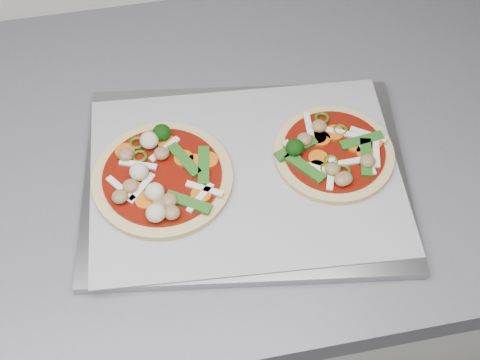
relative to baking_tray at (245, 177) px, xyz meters
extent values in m
cube|color=silver|center=(0.01, 0.07, -0.48)|extent=(3.60, 0.60, 0.86)
cube|color=slate|center=(0.01, 0.07, -0.03)|extent=(3.60, 0.60, 0.04)
cube|color=gray|center=(0.00, 0.00, 0.00)|extent=(0.45, 0.36, 0.01)
cube|color=#A1A0A5|center=(0.00, 0.00, 0.01)|extent=(0.41, 0.31, 0.00)
cylinder|color=tan|center=(-0.10, 0.01, 0.01)|extent=(0.19, 0.19, 0.01)
cylinder|color=maroon|center=(-0.10, 0.01, 0.02)|extent=(0.16, 0.16, 0.00)
cube|color=#265E1E|center=(-0.07, 0.02, 0.02)|extent=(0.04, 0.06, 0.00)
cylinder|color=#D95E06|center=(-0.15, 0.05, 0.02)|extent=(0.03, 0.03, 0.00)
cylinder|color=#D95E06|center=(-0.06, 0.02, 0.02)|extent=(0.03, 0.03, 0.00)
cube|color=white|center=(-0.10, 0.05, 0.02)|extent=(0.04, 0.03, 0.00)
cube|color=#265E1E|center=(-0.05, 0.01, 0.02)|extent=(0.02, 0.06, 0.00)
cube|color=white|center=(-0.06, -0.04, 0.02)|extent=(0.04, 0.04, 0.00)
ellipsoid|color=olive|center=(-0.16, -0.02, 0.03)|extent=(0.03, 0.03, 0.01)
torus|color=#2F480B|center=(-0.13, 0.04, 0.02)|extent=(0.02, 0.02, 0.00)
ellipsoid|color=beige|center=(-0.13, 0.01, 0.03)|extent=(0.03, 0.03, 0.02)
cylinder|color=#D95E06|center=(-0.06, -0.03, 0.02)|extent=(0.03, 0.03, 0.00)
ellipsoid|color=olive|center=(-0.10, 0.04, 0.03)|extent=(0.02, 0.02, 0.01)
ellipsoid|color=olive|center=(-0.14, 0.04, 0.03)|extent=(0.02, 0.02, 0.01)
cylinder|color=#D95E06|center=(-0.09, 0.05, 0.02)|extent=(0.03, 0.03, 0.00)
cylinder|color=#D95E06|center=(-0.11, 0.07, 0.02)|extent=(0.03, 0.03, 0.00)
cube|color=white|center=(-0.16, 0.00, 0.02)|extent=(0.03, 0.04, 0.00)
ellipsoid|color=beige|center=(-0.11, 0.06, 0.03)|extent=(0.03, 0.03, 0.02)
cylinder|color=#D95E06|center=(-0.07, 0.03, 0.02)|extent=(0.03, 0.03, 0.00)
cube|color=white|center=(-0.13, -0.01, 0.02)|extent=(0.04, 0.04, 0.00)
ellipsoid|color=beige|center=(-0.12, -0.05, 0.03)|extent=(0.03, 0.03, 0.02)
cube|color=white|center=(-0.06, -0.02, 0.02)|extent=(0.05, 0.03, 0.00)
ellipsoid|color=#10370B|center=(-0.10, 0.07, 0.03)|extent=(0.03, 0.03, 0.02)
ellipsoid|color=beige|center=(-0.12, -0.02, 0.03)|extent=(0.03, 0.03, 0.02)
cylinder|color=#D95E06|center=(-0.04, 0.02, 0.02)|extent=(0.03, 0.03, 0.00)
cylinder|color=#D95E06|center=(-0.13, -0.03, 0.02)|extent=(0.03, 0.03, 0.00)
torus|color=#2F480B|center=(-0.13, 0.06, 0.02)|extent=(0.03, 0.03, 0.00)
ellipsoid|color=olive|center=(-0.14, -0.01, 0.03)|extent=(0.03, 0.03, 0.01)
ellipsoid|color=olive|center=(-0.10, -0.05, 0.03)|extent=(0.02, 0.02, 0.01)
ellipsoid|color=olive|center=(-0.11, -0.04, 0.03)|extent=(0.03, 0.03, 0.01)
cube|color=#265E1E|center=(-0.08, -0.04, 0.02)|extent=(0.06, 0.04, 0.00)
cylinder|color=#D95E06|center=(-0.14, -0.01, 0.02)|extent=(0.03, 0.03, 0.00)
ellipsoid|color=olive|center=(-0.10, -0.03, 0.03)|extent=(0.03, 0.03, 0.01)
cube|color=white|center=(-0.13, 0.03, 0.02)|extent=(0.05, 0.02, 0.00)
cylinder|color=tan|center=(0.12, 0.01, 0.01)|extent=(0.17, 0.17, 0.01)
cylinder|color=maroon|center=(0.12, 0.01, 0.02)|extent=(0.14, 0.14, 0.00)
cube|color=#265E1E|center=(0.15, -0.01, 0.02)|extent=(0.03, 0.06, 0.00)
ellipsoid|color=olive|center=(0.11, 0.04, 0.03)|extent=(0.02, 0.02, 0.01)
cylinder|color=#D95E06|center=(0.09, 0.00, 0.02)|extent=(0.03, 0.03, 0.00)
torus|color=#2F480B|center=(0.10, -0.02, 0.02)|extent=(0.02, 0.02, 0.00)
cylinder|color=#D95E06|center=(0.09, -0.02, 0.02)|extent=(0.03, 0.03, 0.00)
ellipsoid|color=#10370B|center=(0.07, 0.01, 0.03)|extent=(0.03, 0.03, 0.02)
cube|color=white|center=(0.17, 0.02, 0.02)|extent=(0.04, 0.03, 0.00)
cube|color=#265E1E|center=(0.07, 0.02, 0.02)|extent=(0.06, 0.03, 0.00)
cube|color=white|center=(0.14, 0.03, 0.02)|extent=(0.05, 0.03, 0.00)
cylinder|color=#D95E06|center=(0.12, 0.03, 0.02)|extent=(0.03, 0.03, 0.00)
cube|color=white|center=(0.09, -0.02, 0.02)|extent=(0.05, 0.03, 0.00)
cylinder|color=#D95E06|center=(0.15, -0.01, 0.02)|extent=(0.03, 0.03, 0.00)
ellipsoid|color=olive|center=(0.11, -0.04, 0.03)|extent=(0.03, 0.03, 0.01)
cube|color=white|center=(0.10, -0.03, 0.02)|extent=(0.02, 0.05, 0.00)
ellipsoid|color=olive|center=(0.12, -0.04, 0.03)|extent=(0.03, 0.03, 0.01)
torus|color=#2F480B|center=(0.11, 0.06, 0.02)|extent=(0.02, 0.02, 0.00)
cube|color=white|center=(0.09, 0.05, 0.02)|extent=(0.01, 0.05, 0.00)
cylinder|color=#D95E06|center=(0.10, 0.03, 0.02)|extent=(0.03, 0.03, 0.00)
torus|color=#2F480B|center=(0.13, 0.03, 0.02)|extent=(0.03, 0.03, 0.00)
ellipsoid|color=olive|center=(0.08, 0.03, 0.03)|extent=(0.03, 0.03, 0.01)
cube|color=white|center=(0.17, -0.01, 0.02)|extent=(0.02, 0.05, 0.00)
cylinder|color=#D95E06|center=(0.16, 0.01, 0.02)|extent=(0.03, 0.03, 0.00)
cube|color=white|center=(0.13, -0.02, 0.02)|extent=(0.05, 0.01, 0.00)
cube|color=white|center=(0.15, -0.02, 0.02)|extent=(0.01, 0.05, 0.00)
cube|color=#265E1E|center=(0.07, -0.01, 0.02)|extent=(0.05, 0.06, 0.00)
torus|color=#2F480B|center=(0.11, -0.01, 0.02)|extent=(0.03, 0.03, 0.00)
torus|color=#2F480B|center=(0.12, -0.03, 0.02)|extent=(0.03, 0.03, 0.00)
cylinder|color=#D95E06|center=(0.17, 0.01, 0.02)|extent=(0.03, 0.03, 0.00)
cylinder|color=#D95E06|center=(0.15, 0.01, 0.02)|extent=(0.03, 0.03, 0.00)
cube|color=white|center=(0.06, 0.01, 0.02)|extent=(0.02, 0.05, 0.00)
ellipsoid|color=olive|center=(0.15, -0.02, 0.03)|extent=(0.03, 0.03, 0.01)
cylinder|color=#D95E06|center=(0.10, 0.03, 0.02)|extent=(0.03, 0.03, 0.00)
ellipsoid|color=olive|center=(0.10, -0.03, 0.03)|extent=(0.03, 0.03, 0.01)
cube|color=#265E1E|center=(0.15, 0.01, 0.02)|extent=(0.06, 0.02, 0.00)
camera|label=1|loc=(-0.10, -0.48, 0.70)|focal=50.00mm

